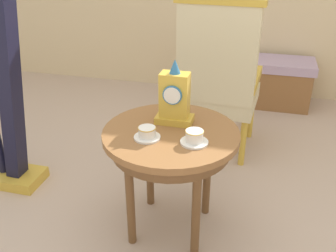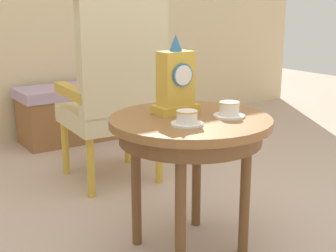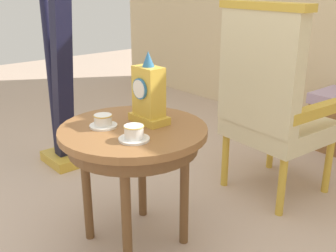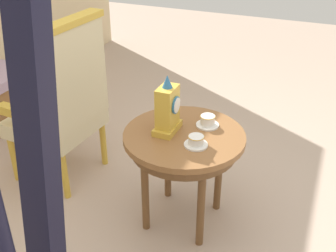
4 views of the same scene
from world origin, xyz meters
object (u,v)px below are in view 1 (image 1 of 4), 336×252
teacup_right (194,137)px  teacup_left (147,133)px  side_table (171,144)px  window_bench (257,81)px  mantel_clock (175,98)px  armchair (219,77)px  harp (1,73)px

teacup_right → teacup_left: bearing=-177.5°
side_table → teacup_left: 0.17m
side_table → window_bench: (0.36, 1.92, -0.31)m
side_table → mantel_clock: bearing=93.8°
mantel_clock → window_bench: mantel_clock is taller
armchair → harp: bearing=-148.3°
side_table → teacup_left: size_ratio=5.36×
mantel_clock → armchair: armchair is taller
armchair → harp: 1.38m
side_table → armchair: (0.12, 0.88, 0.06)m
side_table → teacup_right: (0.13, -0.09, 0.11)m
teacup_right → window_bench: 2.07m
side_table → teacup_right: bearing=-34.1°
armchair → harp: harp is taller
teacup_left → harp: (-0.96, 0.26, 0.13)m
mantel_clock → armchair: bearing=80.9°
mantel_clock → armchair: (0.12, 0.78, -0.15)m
teacup_left → harp: size_ratio=0.07×
teacup_left → mantel_clock: size_ratio=0.38×
side_table → window_bench: 1.98m
armchair → mantel_clock: bearing=-99.1°
armchair → window_bench: size_ratio=1.11×
harp → window_bench: bearing=51.3°
teacup_left → armchair: bearing=77.9°
mantel_clock → harp: harp is taller
mantel_clock → harp: (-1.04, 0.06, 0.02)m
teacup_right → harp: size_ratio=0.07×
teacup_left → side_table: bearing=47.6°
teacup_left → armchair: armchair is taller
harp → window_bench: (1.42, 1.76, -0.54)m
side_table → armchair: size_ratio=0.60×
mantel_clock → window_bench: (0.37, 1.83, -0.52)m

